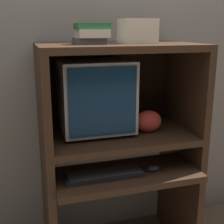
# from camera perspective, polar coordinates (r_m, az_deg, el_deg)

# --- Properties ---
(wall_back) EXTENTS (6.00, 0.06, 2.60)m
(wall_back) POSITION_cam_1_polar(r_m,az_deg,el_deg) (2.05, -1.64, 12.24)
(wall_back) COLOR gray
(wall_back) RESTS_ON ground_plane
(desk_base) EXTENTS (0.88, 0.60, 0.63)m
(desk_base) POSITION_cam_1_polar(r_m,az_deg,el_deg) (1.97, 1.46, -15.65)
(desk_base) COLOR #382316
(desk_base) RESTS_ON ground_plane
(desk_monitor_shelf) EXTENTS (0.88, 0.54, 0.18)m
(desk_monitor_shelf) POSITION_cam_1_polar(r_m,az_deg,el_deg) (1.84, 1.12, -4.90)
(desk_monitor_shelf) COLOR #382316
(desk_monitor_shelf) RESTS_ON desk_base
(hutch_upper) EXTENTS (0.88, 0.54, 0.51)m
(hutch_upper) POSITION_cam_1_polar(r_m,az_deg,el_deg) (1.77, 0.90, 7.09)
(hutch_upper) COLOR #382316
(hutch_upper) RESTS_ON desk_monitor_shelf
(crt_monitor) EXTENTS (0.40, 0.37, 0.42)m
(crt_monitor) POSITION_cam_1_polar(r_m,az_deg,el_deg) (1.78, -3.15, 3.04)
(crt_monitor) COLOR #B2B2B7
(crt_monitor) RESTS_ON desk_monitor_shelf
(keyboard) EXTENTS (0.43, 0.13, 0.03)m
(keyboard) POSITION_cam_1_polar(r_m,az_deg,el_deg) (1.70, -1.34, -11.33)
(keyboard) COLOR black
(keyboard) RESTS_ON desk_base
(mouse) EXTENTS (0.07, 0.05, 0.03)m
(mouse) POSITION_cam_1_polar(r_m,az_deg,el_deg) (1.77, 7.53, -10.16)
(mouse) COLOR #28282B
(mouse) RESTS_ON desk_base
(snack_bag) EXTENTS (0.16, 0.12, 0.13)m
(snack_bag) POSITION_cam_1_polar(r_m,az_deg,el_deg) (1.82, 6.67, -1.69)
(snack_bag) COLOR #BC382D
(snack_bag) RESTS_ON desk_monitor_shelf
(book_stack) EXTENTS (0.18, 0.14, 0.10)m
(book_stack) POSITION_cam_1_polar(r_m,az_deg,el_deg) (1.65, -3.81, 14.09)
(book_stack) COLOR #4C4C51
(book_stack) RESTS_ON hutch_upper
(storage_box) EXTENTS (0.19, 0.16, 0.13)m
(storage_box) POSITION_cam_1_polar(r_m,az_deg,el_deg) (1.77, 4.67, 14.55)
(storage_box) COLOR beige
(storage_box) RESTS_ON hutch_upper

